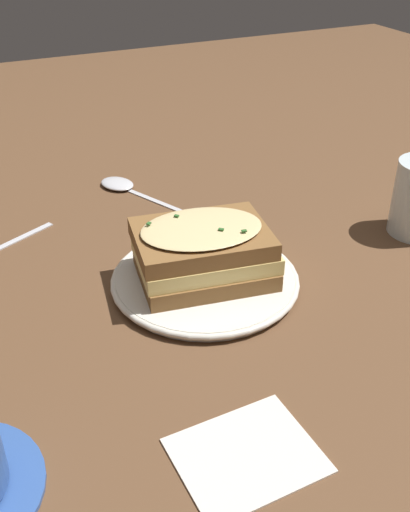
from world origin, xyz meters
TOP-DOWN VIEW (x-y plane):
  - ground_plane at (0.00, 0.00)m, footprint 2.40×2.40m
  - dinner_plate at (-0.01, -0.02)m, footprint 0.22×0.22m
  - sandwich at (-0.01, -0.02)m, footprint 0.17×0.14m
  - spoon at (-0.00, -0.32)m, footprint 0.09×0.16m
  - napkin at (0.06, 0.22)m, footprint 0.12×0.10m

SIDE VIEW (x-z plane):
  - ground_plane at x=0.00m, z-range 0.00..0.00m
  - napkin at x=0.06m, z-range 0.00..0.00m
  - spoon at x=0.00m, z-range 0.00..0.01m
  - dinner_plate at x=-0.01m, z-range 0.00..0.01m
  - sandwich at x=-0.01m, z-range 0.01..0.08m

